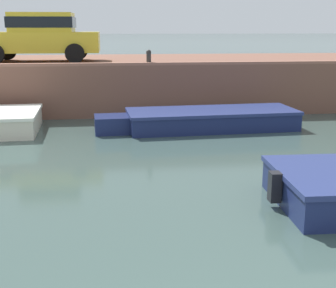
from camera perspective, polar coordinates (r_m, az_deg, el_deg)
The scene contains 6 objects.
ground_plane at distance 8.22m, azimuth 2.60°, elevation -4.64°, with size 400.00×400.00×0.00m, color #384C47.
far_quay_wall at distance 16.94m, azimuth -2.36°, elevation 7.73°, with size 60.00×6.00×1.55m, color brown.
far_wall_coping at distance 14.01m, azimuth -1.47°, elevation 9.76°, with size 60.00×0.24×0.08m, color #925F4C.
boat_moored_central_navy at distance 12.46m, azimuth 4.37°, elevation 2.99°, with size 5.38×1.86×0.51m.
car_left_inner_yellow at distance 16.03m, azimuth -15.33°, elevation 12.70°, with size 3.90×1.96×1.54m.
mooring_bollard_mid at distance 14.11m, azimuth -2.36°, elevation 10.59°, with size 0.15×0.15×0.45m.
Camera 1 is at (-1.28, -1.58, 2.63)m, focal length 50.00 mm.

